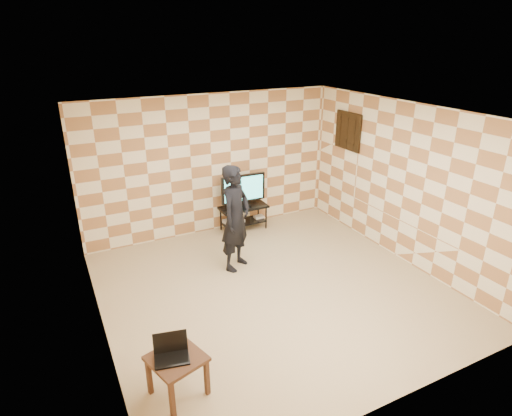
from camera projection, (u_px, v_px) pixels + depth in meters
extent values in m
plane|color=tan|center=(273.00, 289.00, 6.65)|extent=(5.00, 5.00, 0.00)
cube|color=#F2E4BD|center=(211.00, 165.00, 8.21)|extent=(5.00, 0.02, 2.70)
cube|color=#F2E4BD|center=(402.00, 298.00, 4.08)|extent=(5.00, 0.02, 2.70)
cube|color=#F2E4BD|center=(92.00, 245.00, 5.10)|extent=(0.02, 5.00, 2.70)
cube|color=#F2E4BD|center=(405.00, 184.00, 7.19)|extent=(0.02, 5.00, 2.70)
cube|color=white|center=(277.00, 115.00, 5.63)|extent=(5.00, 5.00, 0.02)
cube|color=black|center=(348.00, 131.00, 8.23)|extent=(0.04, 0.72, 0.72)
cube|color=black|center=(348.00, 131.00, 8.23)|extent=(0.04, 0.03, 0.68)
cube|color=black|center=(348.00, 131.00, 8.23)|extent=(0.04, 0.68, 0.03)
cube|color=black|center=(243.00, 207.00, 8.52)|extent=(0.96, 0.43, 0.04)
cube|color=black|center=(244.00, 222.00, 8.64)|extent=(0.87, 0.38, 0.03)
cylinder|color=black|center=(228.00, 225.00, 8.29)|extent=(0.03, 0.03, 0.50)
cylinder|color=black|center=(221.00, 219.00, 8.57)|extent=(0.03, 0.03, 0.50)
cylinder|color=black|center=(266.00, 217.00, 8.64)|extent=(0.03, 0.03, 0.50)
cylinder|color=black|center=(258.00, 211.00, 8.93)|extent=(0.03, 0.03, 0.50)
cube|color=black|center=(243.00, 206.00, 8.51)|extent=(0.27, 0.18, 0.03)
cube|color=black|center=(243.00, 203.00, 8.49)|extent=(0.07, 0.05, 0.08)
cube|color=black|center=(243.00, 188.00, 8.37)|extent=(0.91, 0.09, 0.55)
cube|color=#3DC4BE|center=(244.00, 189.00, 8.34)|extent=(0.81, 0.03, 0.48)
cube|color=#B9B9BC|center=(234.00, 221.00, 8.57)|extent=(0.42, 0.34, 0.06)
cube|color=silver|center=(259.00, 217.00, 8.80)|extent=(0.20, 0.15, 0.04)
cube|color=#392216|center=(176.00, 359.00, 4.55)|extent=(0.67, 0.67, 0.04)
cube|color=#392216|center=(172.00, 400.00, 4.36)|extent=(0.06, 0.06, 0.46)
cube|color=#392216|center=(149.00, 376.00, 4.65)|extent=(0.06, 0.06, 0.46)
cube|color=#392216|center=(207.00, 377.00, 4.64)|extent=(0.06, 0.06, 0.46)
cube|color=#392216|center=(183.00, 357.00, 4.94)|extent=(0.06, 0.06, 0.46)
cube|color=black|center=(172.00, 359.00, 4.51)|extent=(0.41, 0.33, 0.02)
cube|color=black|center=(170.00, 342.00, 4.58)|extent=(0.37, 0.14, 0.23)
imported|color=black|center=(236.00, 218.00, 6.98)|extent=(0.78, 0.73, 1.79)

